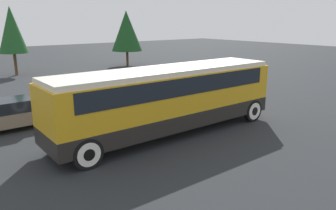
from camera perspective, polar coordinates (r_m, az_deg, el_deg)
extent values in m
plane|color=#26282B|center=(15.64, 0.00, -5.02)|extent=(120.00, 120.00, 0.00)
cube|color=black|center=(15.37, 0.00, -2.01)|extent=(11.42, 2.59, 0.73)
cube|color=gold|center=(15.07, 0.00, 2.42)|extent=(11.42, 2.59, 1.70)
cube|color=black|center=(14.99, 0.00, 3.98)|extent=(10.05, 2.63, 0.77)
cube|color=silver|center=(14.90, 0.00, 6.04)|extent=(11.19, 2.39, 0.22)
cube|color=gold|center=(18.99, 13.37, 3.82)|extent=(0.36, 2.49, 1.94)
cylinder|color=black|center=(17.95, 14.52, -0.96)|extent=(1.16, 0.28, 1.16)
cylinder|color=silver|center=(17.95, 14.52, -0.96)|extent=(0.91, 0.30, 0.91)
cylinder|color=black|center=(17.95, 14.52, -0.96)|extent=(0.44, 0.32, 0.44)
cylinder|color=black|center=(19.43, 8.99, 0.50)|extent=(1.16, 0.28, 1.16)
cylinder|color=silver|center=(19.43, 8.99, 0.50)|extent=(0.91, 0.30, 0.91)
cylinder|color=black|center=(19.43, 8.99, 0.50)|extent=(0.44, 0.32, 0.44)
cylinder|color=black|center=(12.26, -13.83, -8.24)|extent=(1.16, 0.28, 1.16)
cylinder|color=silver|center=(12.26, -13.83, -8.24)|extent=(0.91, 0.30, 0.91)
cylinder|color=black|center=(12.26, -13.83, -8.24)|extent=(0.44, 0.32, 0.44)
cylinder|color=black|center=(14.33, -17.79, -5.15)|extent=(1.16, 0.28, 1.16)
cylinder|color=silver|center=(14.33, -17.79, -5.15)|extent=(0.91, 0.30, 0.91)
cylinder|color=black|center=(14.33, -17.79, -5.15)|extent=(0.44, 0.32, 0.44)
cube|color=#7A6B5B|center=(17.97, -25.73, -1.93)|extent=(4.63, 1.82, 0.64)
cube|color=black|center=(17.79, -26.53, -0.15)|extent=(2.41, 1.64, 0.57)
cylinder|color=black|center=(17.71, -19.34, -2.30)|extent=(0.71, 0.22, 0.71)
cylinder|color=black|center=(17.71, -19.34, -2.30)|extent=(0.27, 0.26, 0.27)
cylinder|color=black|center=(19.22, -20.95, -1.15)|extent=(0.71, 0.22, 0.71)
cylinder|color=black|center=(19.22, -20.95, -1.15)|extent=(0.27, 0.26, 0.27)
cube|color=#BCBCC1|center=(22.94, 3.69, 2.84)|extent=(4.08, 1.88, 0.65)
cube|color=black|center=(22.73, 3.40, 4.16)|extent=(2.12, 1.69, 0.46)
cylinder|color=black|center=(23.44, 7.88, 2.40)|extent=(0.71, 0.22, 0.71)
cylinder|color=black|center=(23.44, 7.88, 2.40)|extent=(0.27, 0.26, 0.27)
cylinder|color=black|center=(24.62, 5.06, 3.07)|extent=(0.71, 0.22, 0.71)
cylinder|color=black|center=(24.62, 5.06, 3.07)|extent=(0.27, 0.26, 0.27)
cylinder|color=black|center=(21.38, 2.10, 1.35)|extent=(0.71, 0.22, 0.71)
cylinder|color=black|center=(21.38, 2.10, 1.35)|extent=(0.27, 0.26, 0.27)
cylinder|color=black|center=(22.67, -0.66, 2.12)|extent=(0.71, 0.22, 0.71)
cylinder|color=black|center=(22.67, -0.66, 2.12)|extent=(0.27, 0.26, 0.27)
cylinder|color=brown|center=(39.39, -7.09, 8.09)|extent=(0.28, 0.28, 1.74)
cone|color=#19471E|center=(39.16, -7.23, 12.69)|extent=(3.55, 3.55, 4.58)
cylinder|color=brown|center=(35.40, -25.01, 6.46)|extent=(0.28, 0.28, 2.16)
cone|color=#1E5123|center=(35.16, -25.59, 11.74)|extent=(2.64, 2.64, 4.40)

